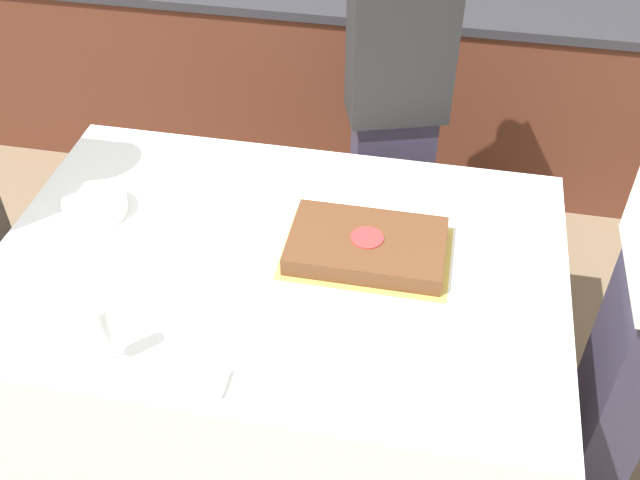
% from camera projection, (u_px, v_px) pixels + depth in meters
% --- Properties ---
extents(ground_plane, '(14.00, 14.00, 0.00)m').
position_uv_depth(ground_plane, '(286.00, 409.00, 2.80)').
color(ground_plane, '#7A664C').
extents(back_counter, '(4.40, 0.58, 0.92)m').
position_uv_depth(back_counter, '(358.00, 79.00, 3.71)').
color(back_counter, '#5B2D1E').
rests_on(back_counter, ground_plane).
extents(dining_table, '(1.74, 1.18, 0.78)m').
position_uv_depth(dining_table, '(282.00, 342.00, 2.54)').
color(dining_table, white).
rests_on(dining_table, ground_plane).
extents(cake, '(0.51, 0.33, 0.07)m').
position_uv_depth(cake, '(367.00, 246.00, 2.28)').
color(cake, gold).
rests_on(cake, dining_table).
extents(plate_stack, '(0.21, 0.21, 0.05)m').
position_uv_depth(plate_stack, '(95.00, 206.00, 2.43)').
color(plate_stack, white).
rests_on(plate_stack, dining_table).
extents(wine_glass, '(0.06, 0.06, 0.20)m').
position_uv_depth(wine_glass, '(103.00, 326.00, 1.90)').
color(wine_glass, white).
rests_on(wine_glass, dining_table).
extents(side_plate_near_cake, '(0.21, 0.21, 0.00)m').
position_uv_depth(side_plate_near_cake, '(366.00, 189.00, 2.54)').
color(side_plate_near_cake, white).
rests_on(side_plate_near_cake, dining_table).
extents(utensil_pile, '(0.15, 0.09, 0.02)m').
position_uv_depth(utensil_pile, '(199.00, 379.00, 1.93)').
color(utensil_pile, white).
rests_on(utensil_pile, dining_table).
extents(person_cutting_cake, '(0.40, 0.30, 1.61)m').
position_uv_depth(person_cutting_cake, '(396.00, 111.00, 2.80)').
color(person_cutting_cake, '#383347').
rests_on(person_cutting_cake, ground_plane).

